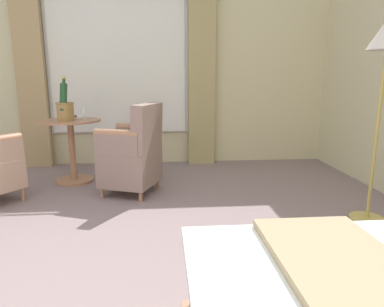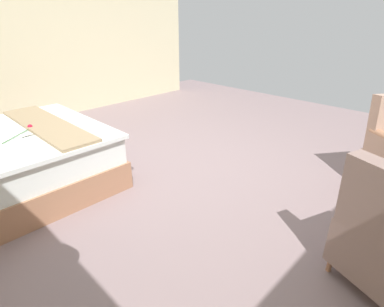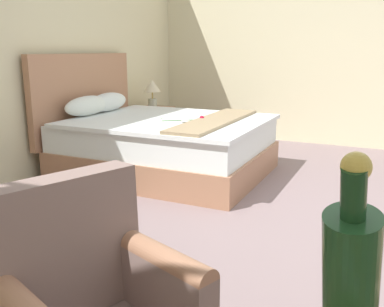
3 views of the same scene
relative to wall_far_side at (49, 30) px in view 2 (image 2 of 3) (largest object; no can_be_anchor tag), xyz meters
name	(u,v)px [view 2 (image 2 of 3)]	position (x,y,z in m)	size (l,w,h in m)	color
ground_plane	(193,174)	(-3.38, 0.00, -1.46)	(8.13, 8.13, 0.00)	gray
wall_far_side	(49,30)	(0.00, 0.00, 0.00)	(0.12, 5.86, 2.92)	beige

